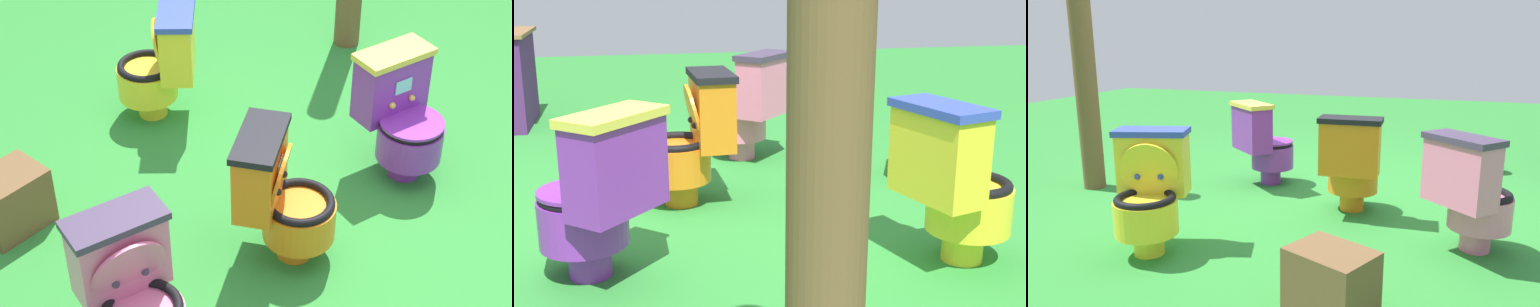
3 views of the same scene
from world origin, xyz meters
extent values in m
plane|color=#2D8433|center=(0.00, 0.00, 0.00)|extent=(14.00, 14.00, 0.00)
cylinder|color=pink|center=(0.68, 1.12, 0.07)|extent=(0.25, 0.25, 0.14)
cylinder|color=pink|center=(0.67, 1.13, 0.24)|extent=(0.52, 0.52, 0.20)
torus|color=black|center=(0.67, 1.13, 0.35)|extent=(0.50, 0.50, 0.04)
cylinder|color=#3F334C|center=(0.67, 1.13, 0.30)|extent=(0.34, 0.34, 0.01)
cube|color=pink|center=(0.82, 1.00, 0.51)|extent=(0.41, 0.43, 0.37)
cube|color=#3F334C|center=(0.82, 1.00, 0.71)|extent=(0.45, 0.47, 0.04)
cube|color=#8CE0E5|center=(0.74, 1.07, 0.56)|extent=(0.08, 0.09, 0.08)
cylinder|color=pink|center=(0.74, 1.06, 0.49)|extent=(0.30, 0.32, 0.35)
sphere|color=#3F334C|center=(0.69, 1.02, 0.46)|extent=(0.04, 0.04, 0.04)
sphere|color=#3F334C|center=(0.78, 1.12, 0.46)|extent=(0.04, 0.04, 0.04)
cylinder|color=yellow|center=(1.37, -0.72, 0.07)|extent=(0.22, 0.22, 0.14)
cylinder|color=yellow|center=(1.39, -0.72, 0.24)|extent=(0.46, 0.46, 0.20)
torus|color=black|center=(1.39, -0.72, 0.35)|extent=(0.44, 0.44, 0.04)
cylinder|color=#3347B2|center=(1.39, -0.72, 0.30)|extent=(0.30, 0.30, 0.01)
cube|color=yellow|center=(1.20, -0.78, 0.51)|extent=(0.30, 0.45, 0.37)
cube|color=#3347B2|center=(1.20, -0.78, 0.71)|extent=(0.33, 0.48, 0.04)
cube|color=#8CE0E5|center=(1.30, -0.75, 0.56)|extent=(0.04, 0.11, 0.08)
cylinder|color=yellow|center=(1.30, -0.75, 0.49)|extent=(0.19, 0.36, 0.35)
sphere|color=#3347B2|center=(1.28, -0.68, 0.46)|extent=(0.04, 0.04, 0.04)
sphere|color=#3347B2|center=(1.32, -0.81, 0.46)|extent=(0.04, 0.04, 0.04)
cylinder|color=purple|center=(-0.24, -0.55, 0.07)|extent=(0.25, 0.25, 0.14)
cylinder|color=purple|center=(-0.25, -0.54, 0.24)|extent=(0.52, 0.52, 0.20)
torus|color=black|center=(-0.25, -0.54, 0.35)|extent=(0.50, 0.50, 0.04)
cylinder|color=#EACC4C|center=(-0.25, -0.54, 0.30)|extent=(0.34, 0.34, 0.01)
cube|color=purple|center=(-0.10, -0.67, 0.51)|extent=(0.41, 0.43, 0.37)
cube|color=#EACC4C|center=(-0.10, -0.67, 0.71)|extent=(0.45, 0.47, 0.04)
cube|color=#8CE0E5|center=(-0.18, -0.61, 0.56)|extent=(0.08, 0.09, 0.08)
cylinder|color=purple|center=(-0.25, -0.54, 0.37)|extent=(0.51, 0.51, 0.02)
sphere|color=#EACC4C|center=(-0.23, -0.66, 0.46)|extent=(0.04, 0.04, 0.04)
sphere|color=#EACC4C|center=(-0.14, -0.55, 0.46)|extent=(0.04, 0.04, 0.04)
cylinder|color=orange|center=(0.21, 0.27, 0.07)|extent=(0.19, 0.19, 0.14)
cylinder|color=orange|center=(0.19, 0.26, 0.24)|extent=(0.39, 0.39, 0.20)
torus|color=black|center=(0.19, 0.26, 0.35)|extent=(0.37, 0.37, 0.04)
cylinder|color=black|center=(0.19, 0.26, 0.30)|extent=(0.25, 0.25, 0.01)
cube|color=orange|center=(0.39, 0.27, 0.51)|extent=(0.21, 0.42, 0.37)
cube|color=black|center=(0.39, 0.27, 0.71)|extent=(0.23, 0.44, 0.04)
cube|color=#8CE0E5|center=(0.28, 0.27, 0.56)|extent=(0.01, 0.11, 0.08)
cylinder|color=orange|center=(0.29, 0.27, 0.49)|extent=(0.11, 0.35, 0.35)
sphere|color=black|center=(0.28, 0.20, 0.46)|extent=(0.04, 0.04, 0.04)
sphere|color=black|center=(0.28, 0.34, 0.46)|extent=(0.04, 0.04, 0.04)
cylinder|color=brown|center=(0.37, -1.95, 0.81)|extent=(0.18, 0.18, 1.61)
cube|color=brown|center=(1.70, 0.46, 0.17)|extent=(0.41, 0.45, 0.34)
camera|label=1|loc=(-0.50, 3.43, 3.13)|focal=60.61mm
camera|label=2|loc=(-0.02, -3.25, 1.26)|focal=47.07mm
camera|label=3|loc=(3.68, 0.92, 1.26)|focal=34.39mm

